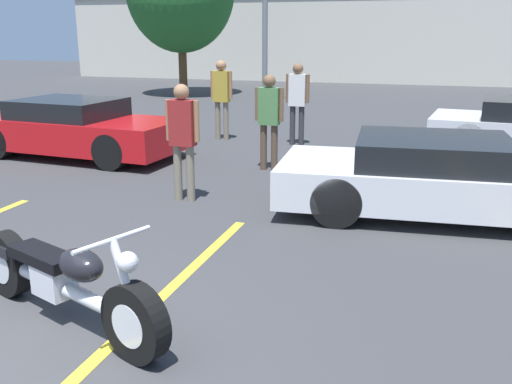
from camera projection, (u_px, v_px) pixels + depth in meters
parking_stripe_middle at (144, 314)px, 5.04m from camera, size 0.12×5.25×0.01m
far_building at (375, 33)px, 28.62m from camera, size 32.00×4.20×4.40m
motorcycle at (63, 282)px, 4.79m from camera, size 2.35×1.09×0.95m
show_car_hood_open at (447, 176)px, 7.63m from camera, size 4.55×2.20×1.98m
parked_car_left_row at (75, 129)px, 11.30m from camera, size 4.37×2.05×1.13m
spectator_near_motorcycle at (297, 97)px, 12.33m from camera, size 0.52×0.23×1.76m
spectator_by_show_car at (221, 93)px, 12.93m from camera, size 0.52×0.24×1.80m
spectator_midground at (269, 114)px, 10.04m from camera, size 0.52×0.22×1.69m
spectator_far_lot at (183, 133)px, 8.17m from camera, size 0.52×0.22×1.70m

